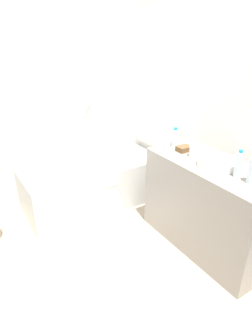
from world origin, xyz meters
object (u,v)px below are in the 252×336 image
(bathtub, at_px, (92,183))
(water_bottle_2, at_px, (175,138))
(bath_mat, at_px, (102,233))
(amenity_basket, at_px, (184,149))
(water_bottle_0, at_px, (239,164))
(sink_faucet, at_px, (233,158))
(drinking_glass_1, at_px, (167,143))
(sink_basin, at_px, (218,163))
(drinking_glass_0, at_px, (193,151))

(bathtub, bearing_deg, water_bottle_2, -51.58)
(bath_mat, bearing_deg, amenity_basket, -21.09)
(water_bottle_0, distance_m, amenity_basket, 0.65)
(water_bottle_2, bearing_deg, sink_faucet, -70.55)
(water_bottle_2, relative_size, drinking_glass_1, 2.04)
(bath_mat, bearing_deg, water_bottle_2, -11.23)
(water_bottle_0, relative_size, drinking_glass_1, 2.40)
(sink_basin, bearing_deg, sink_faucet, 0.00)
(bathtub, height_order, amenity_basket, bathtub)
(sink_faucet, relative_size, drinking_glass_0, 1.51)
(amenity_basket, bearing_deg, drinking_glass_1, 120.94)
(drinking_glass_0, xyz_separation_m, drinking_glass_1, (-0.07, 0.29, -0.00))
(drinking_glass_1, relative_size, amenity_basket, 0.69)
(sink_faucet, bearing_deg, drinking_glass_0, 129.16)
(bath_mat, bearing_deg, sink_basin, -42.36)
(water_bottle_2, relative_size, drinking_glass_0, 1.96)
(sink_basin, height_order, water_bottle_0, water_bottle_0)
(sink_basin, height_order, drinking_glass_1, drinking_glass_1)
(drinking_glass_0, relative_size, drinking_glass_1, 1.04)
(sink_basin, height_order, amenity_basket, sink_basin)
(water_bottle_0, xyz_separation_m, drinking_glass_0, (-0.00, 0.50, -0.06))
(sink_faucet, distance_m, drinking_glass_0, 0.36)
(water_bottle_2, distance_m, amenity_basket, 0.16)
(drinking_glass_0, bearing_deg, amenity_basket, 81.24)
(water_bottle_0, bearing_deg, amenity_basket, 88.26)
(drinking_glass_0, bearing_deg, sink_faucet, -50.84)
(amenity_basket, bearing_deg, drinking_glass_0, -98.76)
(sink_faucet, bearing_deg, sink_basin, -180.00)
(amenity_basket, xyz_separation_m, bath_mat, (-0.78, 0.30, -0.90))
(sink_basin, distance_m, drinking_glass_1, 0.58)
(water_bottle_2, height_order, bath_mat, water_bottle_2)
(water_bottle_2, bearing_deg, amenity_basket, -92.27)
(sink_faucet, distance_m, amenity_basket, 0.47)
(water_bottle_2, height_order, drinking_glass_1, water_bottle_2)
(bathtub, xyz_separation_m, water_bottle_0, (0.57, -1.53, 0.70))
(sink_faucet, bearing_deg, water_bottle_0, -135.36)
(sink_faucet, bearing_deg, water_bottle_2, 109.45)
(sink_faucet, height_order, bath_mat, sink_faucet)
(bath_mat, bearing_deg, water_bottle_0, -50.98)
(bathtub, bearing_deg, water_bottle_0, -69.72)
(drinking_glass_0, relative_size, bath_mat, 0.16)
(bathtub, bearing_deg, sink_faucet, -58.89)
(water_bottle_0, height_order, drinking_glass_0, water_bottle_0)
(sink_faucet, bearing_deg, amenity_basket, 116.08)
(water_bottle_2, xyz_separation_m, amenity_basket, (-0.01, -0.15, -0.07))
(sink_faucet, distance_m, water_bottle_2, 0.60)
(sink_basin, bearing_deg, drinking_glass_1, 99.69)
(sink_basin, relative_size, bath_mat, 0.54)
(sink_faucet, distance_m, drinking_glass_1, 0.64)
(water_bottle_0, bearing_deg, bath_mat, 129.02)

